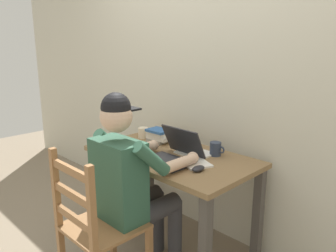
# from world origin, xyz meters

# --- Properties ---
(ground_plane) EXTENTS (8.00, 8.00, 0.00)m
(ground_plane) POSITION_xyz_m (0.00, 0.00, 0.00)
(ground_plane) COLOR gray
(back_wall) EXTENTS (6.00, 0.04, 2.60)m
(back_wall) POSITION_xyz_m (0.00, 0.42, 1.30)
(back_wall) COLOR beige
(back_wall) RESTS_ON ground
(desk) EXTENTS (1.23, 0.68, 0.74)m
(desk) POSITION_xyz_m (0.00, 0.00, 0.62)
(desk) COLOR olive
(desk) RESTS_ON ground
(seated_person) EXTENTS (0.50, 0.60, 1.25)m
(seated_person) POSITION_xyz_m (0.07, -0.42, 0.69)
(seated_person) COLOR #2D5642
(seated_person) RESTS_ON ground
(wooden_chair) EXTENTS (0.42, 0.42, 0.94)m
(wooden_chair) POSITION_xyz_m (0.07, -0.70, 0.46)
(wooden_chair) COLOR olive
(wooden_chair) RESTS_ON ground
(laptop) EXTENTS (0.33, 0.33, 0.22)m
(laptop) POSITION_xyz_m (0.11, -0.09, 0.79)
(laptop) COLOR #232328
(laptop) RESTS_ON desk
(computer_mouse) EXTENTS (0.06, 0.10, 0.03)m
(computer_mouse) POSITION_xyz_m (0.36, -0.12, 0.75)
(computer_mouse) COLOR #232328
(computer_mouse) RESTS_ON desk
(coffee_mug_white) EXTENTS (0.12, 0.08, 0.09)m
(coffee_mug_white) POSITION_xyz_m (-0.46, 0.13, 0.78)
(coffee_mug_white) COLOR beige
(coffee_mug_white) RESTS_ON desk
(coffee_mug_dark) EXTENTS (0.12, 0.08, 0.10)m
(coffee_mug_dark) POSITION_xyz_m (0.25, 0.20, 0.78)
(coffee_mug_dark) COLOR #2D384C
(coffee_mug_dark) RESTS_ON desk
(book_stack_main) EXTENTS (0.20, 0.15, 0.11)m
(book_stack_main) POSITION_xyz_m (-0.26, 0.13, 0.79)
(book_stack_main) COLOR gray
(book_stack_main) RESTS_ON desk
(paper_pile_near_laptop) EXTENTS (0.28, 0.24, 0.01)m
(paper_pile_near_laptop) POSITION_xyz_m (0.25, -0.03, 0.74)
(paper_pile_near_laptop) COLOR white
(paper_pile_near_laptop) RESTS_ON desk
(paper_pile_back_corner) EXTENTS (0.25, 0.20, 0.01)m
(paper_pile_back_corner) POSITION_xyz_m (0.13, 0.12, 0.74)
(paper_pile_back_corner) COLOR white
(paper_pile_back_corner) RESTS_ON desk
(landscape_photo_print) EXTENTS (0.15, 0.13, 0.00)m
(landscape_photo_print) POSITION_xyz_m (-0.31, -0.13, 0.74)
(landscape_photo_print) COLOR gold
(landscape_photo_print) RESTS_ON desk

